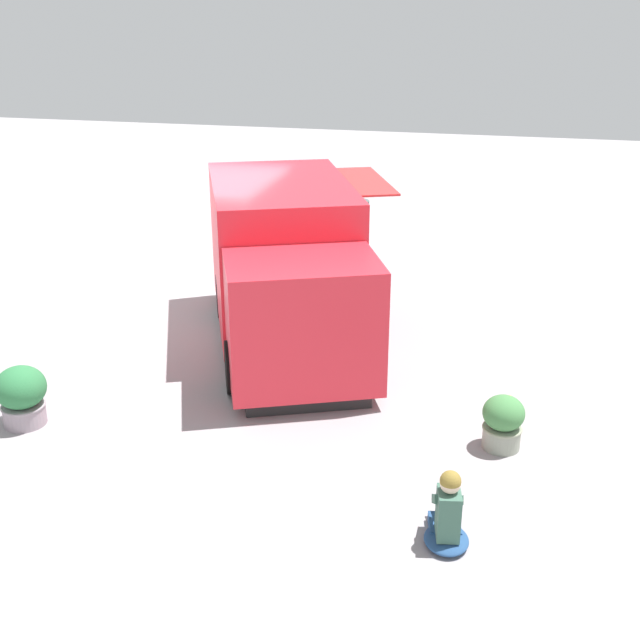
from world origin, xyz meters
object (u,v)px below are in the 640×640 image
at_px(person_customer, 448,515).
at_px(planter_flowering_near, 503,422).
at_px(trash_bin, 359,222).
at_px(food_truck, 286,272).
at_px(planter_flowering_far, 22,395).

height_order(person_customer, planter_flowering_near, person_customer).
distance_m(planter_flowering_near, trash_bin, 8.37).
bearing_deg(person_customer, trash_bin, -164.35).
height_order(food_truck, trash_bin, food_truck).
relative_size(person_customer, planter_flowering_near, 1.24).
bearing_deg(trash_bin, food_truck, -1.36).
height_order(planter_flowering_far, trash_bin, trash_bin).
distance_m(person_customer, planter_flowering_far, 5.47).
distance_m(food_truck, planter_flowering_near, 4.21).
xyz_separation_m(planter_flowering_near, planter_flowering_far, (0.79, -5.82, 0.06)).
distance_m(person_customer, trash_bin, 10.05).
relative_size(planter_flowering_far, trash_bin, 0.76).
bearing_deg(food_truck, planter_flowering_far, -37.60).
bearing_deg(planter_flowering_far, food_truck, 142.40).
xyz_separation_m(food_truck, planter_flowering_far, (3.26, -2.51, -0.73)).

